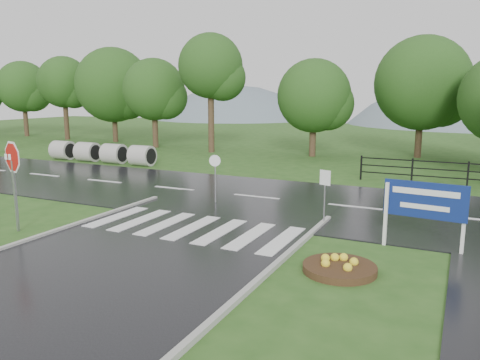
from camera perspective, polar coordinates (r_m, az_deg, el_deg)
The scene contains 12 objects.
ground at distance 11.13m, azimuth -19.68°, elevation -12.28°, with size 120.00×120.00×0.00m, color #29521B.
main_road at distance 19.12m, azimuth 2.02°, elevation -2.18°, with size 90.00×8.00×0.04m, color black.
crosswalk at distance 14.81m, azimuth -5.82°, elevation -5.76°, with size 6.50×2.80×0.02m.
fence_west at distance 23.36m, azimuth 26.05°, elevation 0.88°, with size 9.58×0.08×1.20m.
hills at distance 74.85m, azimuth 21.78°, elevation -5.56°, with size 102.00×48.00×48.00m.
treeline at distance 32.04m, azimuth 13.81°, elevation 2.67°, with size 83.20×5.20×10.00m.
culvert_pipes at distance 30.14m, azimuth -16.63°, elevation 3.21°, with size 7.60×1.20×1.20m.
stop_sign at distance 15.68m, azimuth -25.96°, elevation 1.58°, with size 1.28×0.37×2.97m.
estate_billboard at distance 13.44m, azimuth 21.59°, elevation -2.71°, with size 2.14×0.27×1.88m.
flower_bed at distance 11.57m, azimuth 12.05°, elevation -10.30°, with size 1.76×1.76×0.35m.
reg_sign_small at distance 15.20m, azimuth 10.32°, elevation -0.64°, with size 0.38×0.15×1.79m.
reg_sign_round at distance 17.92m, azimuth -3.05°, elevation 0.97°, with size 0.43×0.15×1.89m.
Camera 1 is at (7.47, -7.10, 4.19)m, focal length 35.00 mm.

